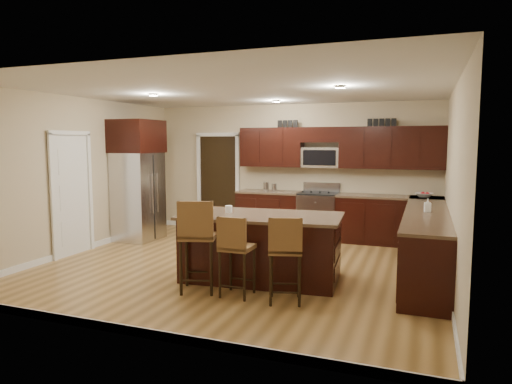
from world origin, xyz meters
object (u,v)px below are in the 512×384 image
at_px(range, 318,215).
at_px(stool_left, 197,235).
at_px(stool_right, 285,250).
at_px(refrigerator, 138,179).
at_px(stool_mid, 235,247).
at_px(island, 261,249).

xyz_separation_m(range, stool_left, (-0.72, -3.79, 0.28)).
bearing_deg(stool_right, refrigerator, 130.50).
relative_size(range, stool_left, 0.92).
height_order(range, stool_right, range).
bearing_deg(stool_mid, range, 87.51).
height_order(stool_left, stool_right, stool_left).
relative_size(range, stool_mid, 1.08).
height_order(range, refrigerator, refrigerator).
relative_size(island, stool_mid, 2.25).
height_order(stool_right, refrigerator, refrigerator).
relative_size(island, stool_right, 2.18).
relative_size(stool_mid, refrigerator, 0.44).
distance_m(island, refrigerator, 3.62).
bearing_deg(refrigerator, island, -26.94).
distance_m(island, stool_mid, 0.87).
bearing_deg(range, stool_left, -100.70).
bearing_deg(stool_right, island, 109.17).
bearing_deg(stool_right, stool_left, 163.92).
distance_m(stool_left, stool_mid, 0.53).
height_order(range, island, range).
xyz_separation_m(island, stool_right, (0.60, -0.84, 0.23)).
relative_size(stool_mid, stool_right, 0.97).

